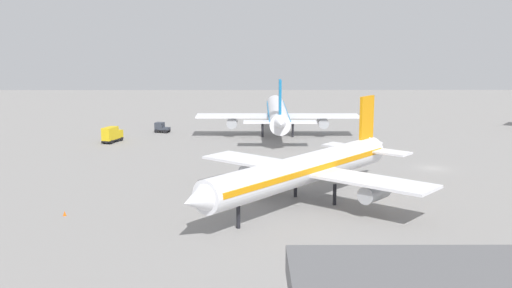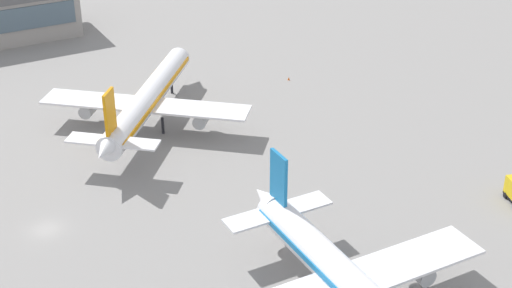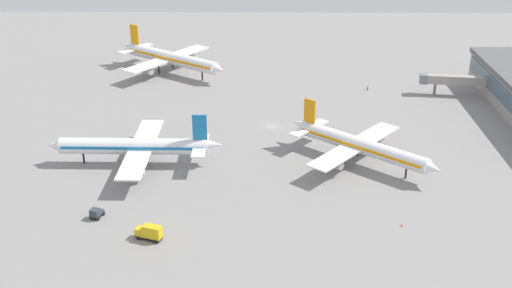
% 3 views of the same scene
% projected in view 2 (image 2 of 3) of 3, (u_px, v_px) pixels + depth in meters
% --- Properties ---
extents(ground, '(288.00, 288.00, 0.00)m').
position_uv_depth(ground, '(46.00, 229.00, 101.26)').
color(ground, gray).
extents(airplane_at_gate, '(35.72, 44.71, 13.63)m').
position_uv_depth(airplane_at_gate, '(353.00, 288.00, 82.78)').
color(airplane_at_gate, white).
rests_on(airplane_at_gate, ground).
extents(airplane_distant, '(32.36, 36.20, 13.33)m').
position_uv_depth(airplane_distant, '(147.00, 99.00, 126.16)').
color(airplane_distant, white).
rests_on(airplane_distant, ground).
extents(safety_cone_near_gate, '(0.44, 0.44, 0.60)m').
position_uv_depth(safety_cone_near_gate, '(289.00, 79.00, 145.19)').
color(safety_cone_near_gate, '#EA590C').
rests_on(safety_cone_near_gate, ground).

